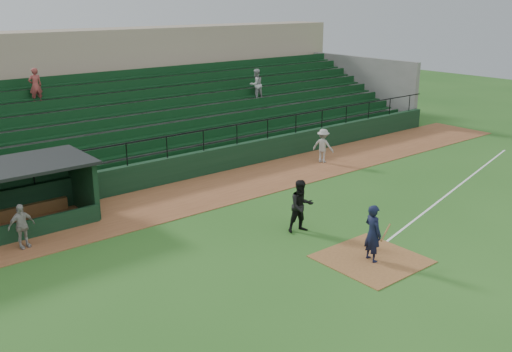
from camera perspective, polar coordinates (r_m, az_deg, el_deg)
ground at (r=19.65m, az=9.31°, el=-7.31°), size 90.00×90.00×0.00m
warning_track at (r=25.23m, az=-4.30°, el=-1.41°), size 40.00×4.00×0.03m
home_plate_dirt at (r=19.07m, az=11.56°, el=-8.20°), size 3.00×3.00×0.03m
foul_line at (r=26.38m, az=19.04°, el=-1.53°), size 17.49×4.44×0.01m
stadium_structure at (r=31.76m, az=-13.23°, el=6.39°), size 38.00×13.08×6.40m
batter_at_plate at (r=18.60m, az=11.70°, el=-5.68°), size 1.08×0.77×1.93m
umpire at (r=20.53m, az=4.58°, el=-3.05°), size 1.12×0.98×1.96m
runner at (r=29.36m, az=6.78°, el=3.05°), size 1.03×1.30×1.76m
dugout_player_a at (r=20.74m, az=-22.57°, el=-4.68°), size 0.96×0.51×1.57m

